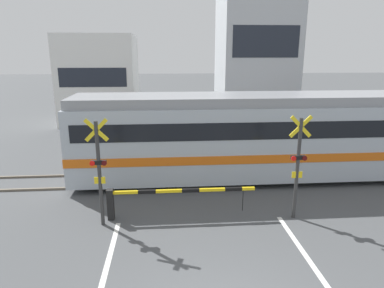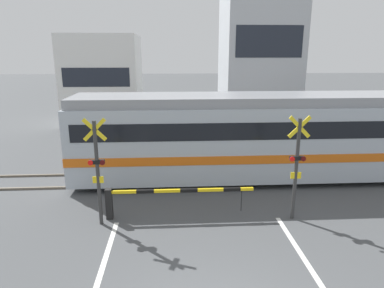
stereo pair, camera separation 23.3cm
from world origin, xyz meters
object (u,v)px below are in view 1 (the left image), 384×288
object	(u,v)px
crossing_barrier_near	(154,196)
pedestrian	(176,129)
commuter_train	(267,134)
crossing_barrier_far	(214,142)
crossing_signal_left	(99,168)
crossing_signal_right	(298,163)

from	to	relation	value
crossing_barrier_near	pedestrian	bearing A→B (deg)	83.67
commuter_train	crossing_barrier_far	distance (m)	3.81
commuter_train	crossing_signal_left	distance (m)	7.07
crossing_barrier_far	crossing_signal_left	world-z (taller)	crossing_signal_left
crossing_barrier_far	crossing_signal_left	size ratio (longest dim) A/B	1.41
commuter_train	pedestrian	bearing A→B (deg)	122.09
crossing_barrier_near	crossing_signal_right	xyz separation A→B (m)	(4.37, -0.34, 1.09)
crossing_signal_left	pedestrian	distance (m)	9.63
commuter_train	crossing_barrier_near	distance (m)	5.69
crossing_barrier_far	crossing_signal_right	world-z (taller)	crossing_signal_right
crossing_signal_right	pedestrian	size ratio (longest dim) A/B	2.10
commuter_train	crossing_barrier_near	bearing A→B (deg)	-143.87
commuter_train	pedestrian	distance (m)	6.69
crossing_barrier_far	commuter_train	bearing A→B (deg)	-62.21
commuter_train	crossing_barrier_near	size ratio (longest dim) A/B	3.36
crossing_signal_left	commuter_train	bearing A→B (deg)	30.88
crossing_barrier_far	pedestrian	size ratio (longest dim) A/B	2.96
crossing_signal_left	pedestrian	size ratio (longest dim) A/B	2.10
crossing_signal_left	crossing_signal_right	size ratio (longest dim) A/B	1.00
crossing_barrier_far	pedestrian	world-z (taller)	pedestrian
crossing_barrier_near	crossing_barrier_far	distance (m)	7.09
commuter_train	crossing_barrier_near	xyz separation A→B (m)	(-4.51, -3.29, -1.13)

